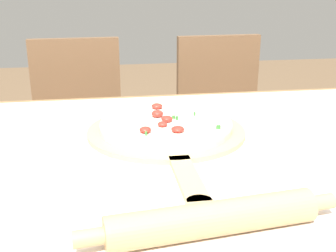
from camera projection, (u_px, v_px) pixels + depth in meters
dining_table at (188, 182)px, 1.02m from camera, size 1.48×1.02×0.72m
towel_cloth at (188, 148)px, 1.00m from camera, size 1.40×0.94×0.00m
pizza_peel at (167, 134)px, 1.06m from camera, size 0.40×0.61×0.01m
pizza at (166, 124)px, 1.08m from camera, size 0.34×0.34×0.04m
rolling_pin at (213, 219)px, 0.64m from camera, size 0.42×0.09×0.05m
chair_left at (79, 128)px, 1.81m from camera, size 0.42×0.42×0.87m
chair_right at (222, 121)px, 1.90m from camera, size 0.42×0.42×0.87m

